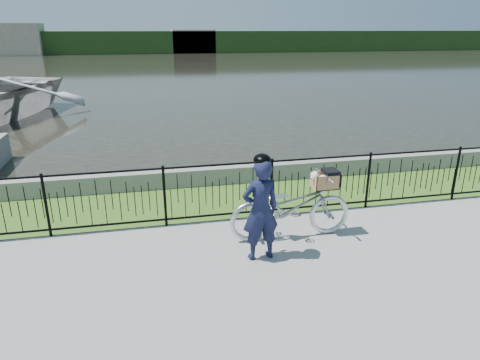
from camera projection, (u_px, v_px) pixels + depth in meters
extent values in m
plane|color=gray|center=(238.00, 263.00, 6.61)|extent=(120.00, 120.00, 0.00)
cube|color=#3B611E|center=(212.00, 200.00, 9.00)|extent=(60.00, 2.00, 0.01)
plane|color=black|center=(158.00, 70.00, 36.97)|extent=(120.00, 120.00, 0.00)
cube|color=gray|center=(205.00, 176.00, 9.86)|extent=(60.00, 0.30, 0.40)
cube|color=#234018|center=(151.00, 42.00, 61.31)|extent=(120.00, 6.00, 3.00)
cube|color=#A49883|center=(10.00, 39.00, 55.68)|extent=(8.00, 4.00, 4.00)
cube|color=#A49883|center=(193.00, 41.00, 61.10)|extent=(6.00, 3.00, 3.20)
imported|color=silver|center=(291.00, 207.00, 7.27)|extent=(2.12, 0.74, 1.11)
cube|color=black|center=(324.00, 188.00, 7.29)|extent=(0.38, 0.18, 0.02)
cube|color=#9A7147|center=(324.00, 187.00, 7.28)|extent=(0.43, 0.29, 0.01)
cube|color=#9A7147|center=(322.00, 178.00, 7.37)|extent=(0.43, 0.01, 0.26)
cube|color=#9A7147|center=(328.00, 183.00, 7.12)|extent=(0.43, 0.01, 0.26)
cube|color=#9A7147|center=(336.00, 180.00, 7.28)|extent=(0.02, 0.29, 0.26)
cube|color=#9A7147|center=(314.00, 182.00, 7.20)|extent=(0.02, 0.29, 0.26)
cube|color=black|center=(331.00, 171.00, 7.21)|extent=(0.23, 0.30, 0.06)
cube|color=black|center=(337.00, 178.00, 7.28)|extent=(0.02, 0.30, 0.21)
ellipsoid|color=silver|center=(324.00, 181.00, 7.24)|extent=(0.31, 0.22, 0.20)
sphere|color=silver|center=(315.00, 176.00, 7.15)|extent=(0.15, 0.15, 0.15)
sphere|color=silver|center=(313.00, 178.00, 7.13)|extent=(0.07, 0.07, 0.07)
sphere|color=black|center=(311.00, 179.00, 7.12)|extent=(0.02, 0.02, 0.02)
cone|color=olive|center=(314.00, 171.00, 7.19)|extent=(0.06, 0.08, 0.08)
cone|color=olive|center=(317.00, 173.00, 7.10)|extent=(0.06, 0.08, 0.08)
imported|color=#131734|center=(260.00, 210.00, 6.51)|extent=(0.64, 0.46, 1.62)
ellipsoid|color=black|center=(261.00, 161.00, 6.25)|extent=(0.26, 0.29, 0.18)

